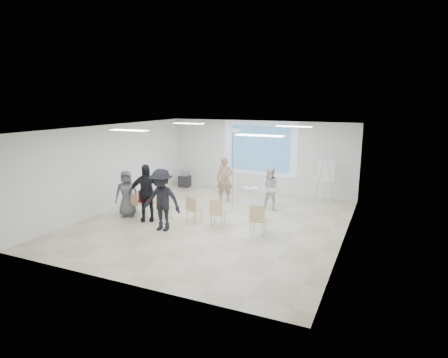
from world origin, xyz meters
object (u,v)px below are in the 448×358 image
at_px(chair_right_far, 258,218).
at_px(av_cart, 185,180).
at_px(chair_right_inner, 217,211).
at_px(flipchart_easel, 326,170).
at_px(player_left, 225,176).
at_px(laptop, 165,206).
at_px(chair_far_left, 134,202).
at_px(chair_left_inner, 163,205).
at_px(chair_left_mid, 148,200).
at_px(chair_center, 193,208).
at_px(audience_outer, 127,191).
at_px(audience_mid, 162,196).
at_px(audience_left, 146,189).
at_px(pedestal_table, 250,195).
at_px(player_right, 271,186).

distance_m(chair_right_far, av_cart, 6.76).
bearing_deg(chair_right_inner, chair_right_far, -15.62).
bearing_deg(flipchart_easel, player_left, -157.38).
relative_size(laptop, av_cart, 0.41).
distance_m(chair_far_left, laptop, 1.12).
relative_size(chair_right_far, flipchart_easel, 0.53).
bearing_deg(chair_left_inner, chair_right_inner, 2.27).
relative_size(player_left, chair_right_inner, 2.19).
height_order(chair_left_mid, chair_center, chair_left_mid).
bearing_deg(audience_outer, audience_mid, -51.62).
xyz_separation_m(chair_right_inner, audience_left, (-2.36, -0.33, 0.54)).
relative_size(pedestal_table, audience_left, 0.32).
bearing_deg(chair_left_inner, chair_far_left, -176.02).
distance_m(audience_outer, av_cart, 4.59).
relative_size(player_left, chair_left_inner, 2.41).
xyz_separation_m(chair_far_left, laptop, (1.10, 0.15, -0.04)).
distance_m(player_right, chair_right_far, 2.65).
bearing_deg(laptop, chair_right_inner, 179.61).
bearing_deg(audience_mid, chair_left_inner, 118.17).
height_order(player_right, chair_center, player_right).
bearing_deg(audience_left, av_cart, 76.19).
relative_size(audience_outer, flipchart_easel, 1.01).
height_order(chair_center, av_cart, chair_center).
distance_m(chair_right_inner, audience_mid, 1.74).
relative_size(chair_left_mid, av_cart, 1.31).
distance_m(player_left, chair_center, 2.85).
height_order(player_right, chair_far_left, player_right).
distance_m(chair_right_far, audience_left, 3.78).
bearing_deg(player_left, audience_mid, -108.59).
xyz_separation_m(pedestal_table, audience_mid, (-1.44, -3.72, 0.68)).
bearing_deg(audience_left, audience_mid, -59.95).
xyz_separation_m(audience_outer, flipchart_easel, (5.77, 4.38, 0.40)).
height_order(player_right, flipchart_easel, flipchart_easel).
height_order(player_right, chair_right_inner, player_right).
xyz_separation_m(flipchart_easel, av_cart, (-6.19, 0.16, -0.94)).
height_order(pedestal_table, chair_left_inner, chair_left_inner).
height_order(player_left, audience_mid, audience_mid).
bearing_deg(audience_outer, player_left, 23.81).
bearing_deg(chair_far_left, player_left, 49.64).
distance_m(pedestal_table, player_left, 1.24).
xyz_separation_m(chair_far_left, flipchart_easel, (5.57, 4.25, 0.81)).
relative_size(chair_right_inner, audience_left, 0.42).
bearing_deg(audience_mid, chair_right_inner, 29.77).
bearing_deg(chair_left_mid, chair_far_left, 177.60).
height_order(audience_left, av_cart, audience_left).
relative_size(chair_far_left, chair_right_far, 0.86).
bearing_deg(pedestal_table, chair_far_left, -136.71).
xyz_separation_m(pedestal_table, player_left, (-1.09, 0.07, 0.59)).
bearing_deg(audience_outer, flipchart_easel, 6.22).
distance_m(player_right, chair_center, 2.98).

